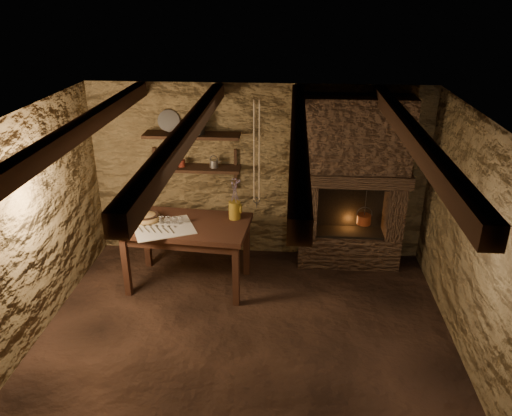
# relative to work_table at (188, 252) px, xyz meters

# --- Properties ---
(floor) EXTENTS (4.50, 4.50, 0.00)m
(floor) POSITION_rel_work_table_xyz_m (0.81, -1.06, -0.46)
(floor) COLOR black
(floor) RESTS_ON ground
(back_wall) EXTENTS (4.50, 0.04, 2.40)m
(back_wall) POSITION_rel_work_table_xyz_m (0.81, 0.94, 0.74)
(back_wall) COLOR brown
(back_wall) RESTS_ON floor
(front_wall) EXTENTS (4.50, 0.04, 2.40)m
(front_wall) POSITION_rel_work_table_xyz_m (0.81, -3.06, 0.74)
(front_wall) COLOR brown
(front_wall) RESTS_ON floor
(left_wall) EXTENTS (0.04, 4.00, 2.40)m
(left_wall) POSITION_rel_work_table_xyz_m (-1.44, -1.06, 0.74)
(left_wall) COLOR brown
(left_wall) RESTS_ON floor
(right_wall) EXTENTS (0.04, 4.00, 2.40)m
(right_wall) POSITION_rel_work_table_xyz_m (3.06, -1.06, 0.74)
(right_wall) COLOR brown
(right_wall) RESTS_ON floor
(ceiling) EXTENTS (4.50, 4.00, 0.04)m
(ceiling) POSITION_rel_work_table_xyz_m (0.81, -1.06, 1.94)
(ceiling) COLOR black
(ceiling) RESTS_ON back_wall
(beam_far_left) EXTENTS (0.14, 3.95, 0.16)m
(beam_far_left) POSITION_rel_work_table_xyz_m (-0.69, -1.06, 1.85)
(beam_far_left) COLOR black
(beam_far_left) RESTS_ON ceiling
(beam_mid_left) EXTENTS (0.14, 3.95, 0.16)m
(beam_mid_left) POSITION_rel_work_table_xyz_m (0.31, -1.06, 1.85)
(beam_mid_left) COLOR black
(beam_mid_left) RESTS_ON ceiling
(beam_mid_right) EXTENTS (0.14, 3.95, 0.16)m
(beam_mid_right) POSITION_rel_work_table_xyz_m (1.31, -1.06, 1.85)
(beam_mid_right) COLOR black
(beam_mid_right) RESTS_ON ceiling
(beam_far_right) EXTENTS (0.14, 3.95, 0.16)m
(beam_far_right) POSITION_rel_work_table_xyz_m (2.31, -1.06, 1.85)
(beam_far_right) COLOR black
(beam_far_right) RESTS_ON ceiling
(shelf_lower) EXTENTS (1.25, 0.30, 0.04)m
(shelf_lower) POSITION_rel_work_table_xyz_m (-0.04, 0.78, 0.84)
(shelf_lower) COLOR black
(shelf_lower) RESTS_ON back_wall
(shelf_upper) EXTENTS (1.25, 0.30, 0.04)m
(shelf_upper) POSITION_rel_work_table_xyz_m (-0.04, 0.78, 1.29)
(shelf_upper) COLOR black
(shelf_upper) RESTS_ON back_wall
(hearth) EXTENTS (1.43, 0.51, 2.30)m
(hearth) POSITION_rel_work_table_xyz_m (2.06, 0.71, 0.76)
(hearth) COLOR #34231A
(hearth) RESTS_ON floor
(work_table) EXTENTS (1.58, 0.99, 0.86)m
(work_table) POSITION_rel_work_table_xyz_m (0.00, 0.00, 0.00)
(work_table) COLOR #381E13
(work_table) RESTS_ON floor
(linen_cloth) EXTENTS (0.85, 0.79, 0.01)m
(linen_cloth) POSITION_rel_work_table_xyz_m (-0.24, -0.16, 0.40)
(linen_cloth) COLOR beige
(linen_cloth) RESTS_ON work_table
(pewter_cutlery_row) EXTENTS (0.62, 0.44, 0.01)m
(pewter_cutlery_row) POSITION_rel_work_table_xyz_m (-0.24, -0.19, 0.41)
(pewter_cutlery_row) COLOR gray
(pewter_cutlery_row) RESTS_ON linen_cloth
(drinking_glasses) EXTENTS (0.22, 0.07, 0.09)m
(drinking_glasses) POSITION_rel_work_table_xyz_m (-0.22, -0.03, 0.45)
(drinking_glasses) COLOR white
(drinking_glasses) RESTS_ON linen_cloth
(stoneware_jug) EXTENTS (0.19, 0.19, 0.52)m
(stoneware_jug) POSITION_rel_work_table_xyz_m (0.58, 0.18, 0.62)
(stoneware_jug) COLOR #A88220
(stoneware_jug) RESTS_ON work_table
(wooden_bowl) EXTENTS (0.35, 0.35, 0.12)m
(wooden_bowl) POSITION_rel_work_table_xyz_m (-0.50, 0.03, 0.44)
(wooden_bowl) COLOR #A27D46
(wooden_bowl) RESTS_ON work_table
(iron_stockpot) EXTENTS (0.30, 0.30, 0.18)m
(iron_stockpot) POSITION_rel_work_table_xyz_m (0.02, 0.78, 1.40)
(iron_stockpot) COLOR #2C2A27
(iron_stockpot) RESTS_ON shelf_upper
(tin_pan) EXTENTS (0.31, 0.20, 0.28)m
(tin_pan) POSITION_rel_work_table_xyz_m (-0.35, 0.88, 1.45)
(tin_pan) COLOR #A5A59F
(tin_pan) RESTS_ON shelf_upper
(small_kettle) EXTENTS (0.17, 0.14, 0.16)m
(small_kettle) POSITION_rel_work_table_xyz_m (0.24, 0.78, 0.91)
(small_kettle) COLOR #A5A59F
(small_kettle) RESTS_ON shelf_lower
(rusty_tin) EXTENTS (0.12, 0.12, 0.09)m
(rusty_tin) POSITION_rel_work_table_xyz_m (-0.19, 0.78, 0.90)
(rusty_tin) COLOR #5B1A12
(rusty_tin) RESTS_ON shelf_lower
(red_pot) EXTENTS (0.24, 0.24, 0.54)m
(red_pot) POSITION_rel_work_table_xyz_m (2.24, 0.66, 0.23)
(red_pot) COLOR maroon
(red_pot) RESTS_ON hearth
(hanging_ropes) EXTENTS (0.08, 0.08, 1.20)m
(hanging_ropes) POSITION_rel_work_table_xyz_m (0.86, -0.01, 1.34)
(hanging_ropes) COLOR tan
(hanging_ropes) RESTS_ON ceiling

